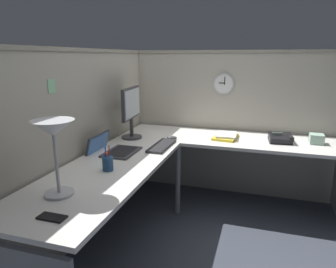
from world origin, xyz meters
name	(u,v)px	position (x,y,z in m)	size (l,w,h in m)	color
ground_plane	(189,223)	(0.00, 0.00, 0.00)	(6.80, 6.80, 0.00)	#383D47
cubicle_wall_back	(81,145)	(-0.36, 0.87, 0.79)	(2.57, 0.12, 1.58)	#A8A393
cubicle_wall_right	(232,123)	(0.87, -0.27, 0.79)	(0.12, 2.37, 1.58)	#A8A393
desk	(192,165)	(-0.15, -0.05, 0.63)	(2.35, 2.15, 0.73)	silver
monitor	(131,109)	(0.17, 0.64, 1.02)	(0.46, 0.20, 0.50)	#38383D
laptop	(111,149)	(-0.29, 0.62, 0.75)	(0.34, 0.38, 0.22)	#38383D
keyboard	(162,146)	(-0.03, 0.26, 0.74)	(0.43, 0.14, 0.02)	#232326
computer_mouse	(172,138)	(0.25, 0.25, 0.75)	(0.06, 0.10, 0.03)	#38383D
desk_lamp_dome	(54,134)	(-1.13, 0.53, 1.09)	(0.24, 0.24, 0.44)	#B7BABF
pen_cup	(108,163)	(-0.69, 0.44, 0.78)	(0.08, 0.08, 0.18)	navy
cell_phone	(52,217)	(-1.37, 0.39, 0.73)	(0.07, 0.14, 0.01)	black
office_phone	(281,139)	(0.44, -0.76, 0.77)	(0.21, 0.22, 0.11)	black
book_stack	(226,136)	(0.44, -0.25, 0.75)	(0.30, 0.24, 0.04)	yellow
tissue_box	(317,139)	(0.50, -1.07, 0.78)	(0.12, 0.12, 0.09)	#8CAD99
wall_clock	(224,84)	(0.82, -0.16, 1.23)	(0.04, 0.22, 0.22)	#B7BABF
pinned_note_leftmost	(52,86)	(-0.74, 0.82, 1.32)	(0.08, 0.00, 0.10)	#8CCC99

